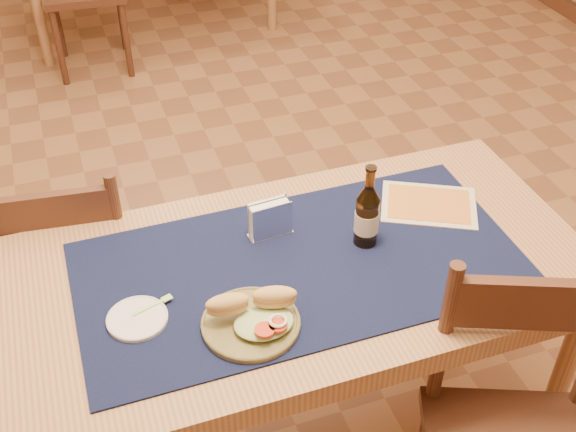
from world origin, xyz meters
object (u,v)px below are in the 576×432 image
object	(u,v)px
chair_main_far	(73,263)
beer_bottle	(367,215)
sandwich_plate	(254,318)
main_table	(300,288)
napkin_holder	(270,220)

from	to	relation	value
chair_main_far	beer_bottle	distance (m)	1.03
chair_main_far	sandwich_plate	distance (m)	0.89
main_table	sandwich_plate	world-z (taller)	sandwich_plate
sandwich_plate	beer_bottle	xyz separation A→B (m)	(0.39, 0.20, 0.07)
chair_main_far	sandwich_plate	bearing A→B (deg)	-60.01
sandwich_plate	beer_bottle	bearing A→B (deg)	27.33
sandwich_plate	napkin_holder	bearing A→B (deg)	65.30
sandwich_plate	beer_bottle	world-z (taller)	beer_bottle
main_table	chair_main_far	size ratio (longest dim) A/B	1.78
beer_bottle	main_table	bearing A→B (deg)	-171.51
main_table	beer_bottle	distance (m)	0.28
napkin_holder	main_table	bearing A→B (deg)	-76.54
beer_bottle	chair_main_far	bearing A→B (deg)	147.18
napkin_holder	sandwich_plate	bearing A→B (deg)	-114.70
beer_bottle	napkin_holder	bearing A→B (deg)	153.62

